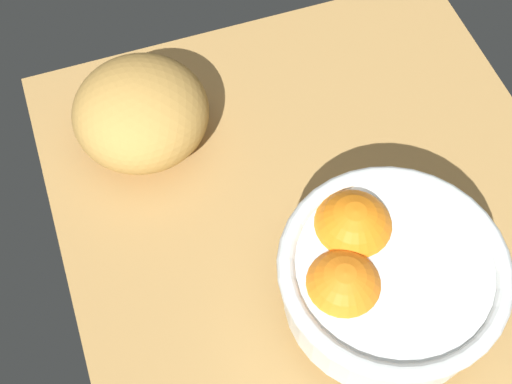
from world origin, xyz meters
TOP-DOWN VIEW (x-y plane):
  - ground_plane at (0.00, 0.00)cm, footprint 79.57×53.32cm
  - fruit_bowl at (-0.51, 1.08)cm, footprint 20.78×20.78cm
  - bread_loaf at (-26.53, -14.87)cm, footprint 15.29×15.37cm

SIDE VIEW (x-z plane):
  - ground_plane at x=0.00cm, z-range -3.00..0.00cm
  - bread_loaf at x=-26.53cm, z-range 0.00..9.78cm
  - fruit_bowl at x=-0.51cm, z-range 0.56..11.50cm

